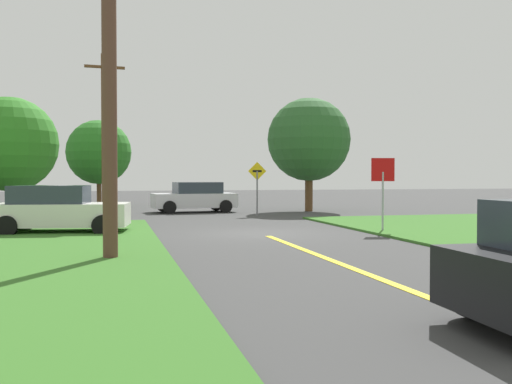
{
  "coord_description": "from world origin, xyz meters",
  "views": [
    {
      "loc": [
        -4.82,
        -18.63,
        1.92
      ],
      "look_at": [
        0.4,
        2.22,
        1.34
      ],
      "focal_mm": 40.03,
      "sensor_mm": 36.0,
      "label": 1
    }
  ],
  "objects_px": {
    "pine_tree_center": "(10,144)",
    "utility_pole_mid": "(105,134)",
    "car_approaching_junction": "(195,197)",
    "oak_tree_left": "(309,140)",
    "utility_pole_near": "(109,80)",
    "direction_sign": "(257,182)",
    "oak_tree_right": "(99,152)",
    "stop_sign": "(383,180)",
    "parked_car_near_building": "(58,210)"
  },
  "relations": [
    {
      "from": "direction_sign",
      "to": "oak_tree_right",
      "type": "bearing_deg",
      "value": 126.85
    },
    {
      "from": "car_approaching_junction",
      "to": "direction_sign",
      "type": "bearing_deg",
      "value": 123.01
    },
    {
      "from": "utility_pole_mid",
      "to": "oak_tree_left",
      "type": "distance_m",
      "value": 11.21
    },
    {
      "from": "direction_sign",
      "to": "oak_tree_left",
      "type": "xyz_separation_m",
      "value": [
        3.63,
        2.68,
        2.31
      ]
    },
    {
      "from": "car_approaching_junction",
      "to": "oak_tree_left",
      "type": "distance_m",
      "value": 7.03
    },
    {
      "from": "stop_sign",
      "to": "oak_tree_right",
      "type": "xyz_separation_m",
      "value": [
        -9.85,
        19.69,
        1.66
      ]
    },
    {
      "from": "oak_tree_right",
      "to": "direction_sign",
      "type": "bearing_deg",
      "value": -53.15
    },
    {
      "from": "car_approaching_junction",
      "to": "pine_tree_center",
      "type": "distance_m",
      "value": 9.61
    },
    {
      "from": "stop_sign",
      "to": "parked_car_near_building",
      "type": "relative_size",
      "value": 0.55
    },
    {
      "from": "stop_sign",
      "to": "car_approaching_junction",
      "type": "distance_m",
      "value": 13.56
    },
    {
      "from": "utility_pole_near",
      "to": "direction_sign",
      "type": "bearing_deg",
      "value": 63.32
    },
    {
      "from": "oak_tree_left",
      "to": "parked_car_near_building",
      "type": "bearing_deg",
      "value": -141.59
    },
    {
      "from": "car_approaching_junction",
      "to": "utility_pole_near",
      "type": "distance_m",
      "value": 18.02
    },
    {
      "from": "car_approaching_junction",
      "to": "parked_car_near_building",
      "type": "distance_m",
      "value": 12.05
    },
    {
      "from": "parked_car_near_building",
      "to": "utility_pole_near",
      "type": "xyz_separation_m",
      "value": [
        1.72,
        -6.75,
        3.31
      ]
    },
    {
      "from": "utility_pole_near",
      "to": "pine_tree_center",
      "type": "relative_size",
      "value": 1.37
    },
    {
      "from": "direction_sign",
      "to": "pine_tree_center",
      "type": "relative_size",
      "value": 0.45
    },
    {
      "from": "oak_tree_left",
      "to": "oak_tree_right",
      "type": "bearing_deg",
      "value": 146.02
    },
    {
      "from": "parked_car_near_building",
      "to": "utility_pole_mid",
      "type": "xyz_separation_m",
      "value": [
        1.44,
        6.97,
        3.06
      ]
    },
    {
      "from": "utility_pole_mid",
      "to": "oak_tree_right",
      "type": "height_order",
      "value": "utility_pole_mid"
    },
    {
      "from": "parked_car_near_building",
      "to": "utility_pole_near",
      "type": "height_order",
      "value": "utility_pole_near"
    },
    {
      "from": "utility_pole_mid",
      "to": "pine_tree_center",
      "type": "distance_m",
      "value": 5.6
    },
    {
      "from": "utility_pole_mid",
      "to": "oak_tree_left",
      "type": "bearing_deg",
      "value": 14.37
    },
    {
      "from": "stop_sign",
      "to": "car_approaching_junction",
      "type": "height_order",
      "value": "stop_sign"
    },
    {
      "from": "utility_pole_near",
      "to": "pine_tree_center",
      "type": "distance_m",
      "value": 17.59
    },
    {
      "from": "parked_car_near_building",
      "to": "direction_sign",
      "type": "relative_size",
      "value": 1.74
    },
    {
      "from": "parked_car_near_building",
      "to": "oak_tree_left",
      "type": "distance_m",
      "value": 16.02
    },
    {
      "from": "parked_car_near_building",
      "to": "oak_tree_right",
      "type": "relative_size",
      "value": 0.84
    },
    {
      "from": "car_approaching_junction",
      "to": "direction_sign",
      "type": "distance_m",
      "value": 4.33
    },
    {
      "from": "car_approaching_junction",
      "to": "pine_tree_center",
      "type": "height_order",
      "value": "pine_tree_center"
    },
    {
      "from": "car_approaching_junction",
      "to": "parked_car_near_building",
      "type": "height_order",
      "value": "same"
    },
    {
      "from": "utility_pole_near",
      "to": "oak_tree_left",
      "type": "height_order",
      "value": "utility_pole_near"
    },
    {
      "from": "direction_sign",
      "to": "oak_tree_left",
      "type": "bearing_deg",
      "value": 36.39
    },
    {
      "from": "oak_tree_left",
      "to": "utility_pole_mid",
      "type": "bearing_deg",
      "value": -165.63
    },
    {
      "from": "direction_sign",
      "to": "oak_tree_right",
      "type": "height_order",
      "value": "oak_tree_right"
    },
    {
      "from": "car_approaching_junction",
      "to": "utility_pole_mid",
      "type": "distance_m",
      "value": 6.51
    },
    {
      "from": "car_approaching_junction",
      "to": "oak_tree_right",
      "type": "relative_size",
      "value": 0.83
    },
    {
      "from": "car_approaching_junction",
      "to": "parked_car_near_building",
      "type": "relative_size",
      "value": 0.99
    },
    {
      "from": "oak_tree_left",
      "to": "pine_tree_center",
      "type": "height_order",
      "value": "oak_tree_left"
    },
    {
      "from": "pine_tree_center",
      "to": "utility_pole_mid",
      "type": "bearing_deg",
      "value": -34.5
    },
    {
      "from": "parked_car_near_building",
      "to": "utility_pole_mid",
      "type": "relative_size",
      "value": 0.61
    },
    {
      "from": "stop_sign",
      "to": "pine_tree_center",
      "type": "xyz_separation_m",
      "value": [
        -13.92,
        12.39,
        1.7
      ]
    },
    {
      "from": "car_approaching_junction",
      "to": "utility_pole_mid",
      "type": "xyz_separation_m",
      "value": [
        -4.6,
        -3.45,
        3.05
      ]
    },
    {
      "from": "parked_car_near_building",
      "to": "oak_tree_right",
      "type": "xyz_separation_m",
      "value": [
        0.91,
        17.44,
        2.66
      ]
    },
    {
      "from": "parked_car_near_building",
      "to": "pine_tree_center",
      "type": "distance_m",
      "value": 10.96
    },
    {
      "from": "pine_tree_center",
      "to": "oak_tree_right",
      "type": "distance_m",
      "value": 8.36
    },
    {
      "from": "stop_sign",
      "to": "parked_car_near_building",
      "type": "height_order",
      "value": "stop_sign"
    },
    {
      "from": "direction_sign",
      "to": "oak_tree_left",
      "type": "relative_size",
      "value": 0.42
    },
    {
      "from": "stop_sign",
      "to": "direction_sign",
      "type": "xyz_separation_m",
      "value": [
        -2.09,
        9.33,
        -0.17
      ]
    },
    {
      "from": "utility_pole_mid",
      "to": "direction_sign",
      "type": "bearing_deg",
      "value": 0.84
    }
  ]
}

